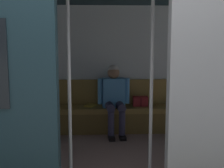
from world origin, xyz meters
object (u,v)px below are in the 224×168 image
at_px(train_car, 104,43).
at_px(grab_pole_far, 151,86).
at_px(handbag, 140,101).
at_px(bench_seat, 107,113).
at_px(grab_pole_door, 69,88).
at_px(book, 91,105).
at_px(person_seated, 114,95).

height_order(train_car, grab_pole_far, train_car).
bearing_deg(handbag, bench_seat, 6.42).
relative_size(bench_seat, grab_pole_door, 1.50).
height_order(book, grab_pole_far, grab_pole_far).
bearing_deg(train_car, handbag, -119.65).
xyz_separation_m(train_car, handbag, (-0.66, -1.17, -1.02)).
xyz_separation_m(bench_seat, handbag, (-0.60, -0.07, 0.19)).
xyz_separation_m(train_car, grab_pole_far, (-0.49, 0.80, -0.45)).
relative_size(handbag, grab_pole_far, 0.12).
bearing_deg(handbag, train_car, 60.35).
height_order(book, grab_pole_door, grab_pole_door).
height_order(bench_seat, grab_pole_far, grab_pole_far).
distance_m(person_seated, grab_pole_door, 2.05).
bearing_deg(person_seated, handbag, -165.70).
bearing_deg(grab_pole_far, train_car, -58.15).
bearing_deg(grab_pole_far, grab_pole_door, 5.36).
relative_size(bench_seat, person_seated, 2.79).
xyz_separation_m(bench_seat, grab_pole_door, (0.43, 1.98, 0.75)).
distance_m(train_car, bench_seat, 1.63).
xyz_separation_m(person_seated, grab_pole_far, (-0.30, 1.84, 0.42)).
xyz_separation_m(bench_seat, person_seated, (-0.13, 0.05, 0.33)).
xyz_separation_m(grab_pole_door, grab_pole_far, (-0.86, -0.08, 0.00)).
height_order(train_car, grab_pole_door, train_car).
xyz_separation_m(person_seated, grab_pole_door, (0.56, 1.92, 0.42)).
bearing_deg(train_car, person_seated, -100.47).
bearing_deg(handbag, grab_pole_far, 85.07).
distance_m(bench_seat, grab_pole_door, 2.16).
height_order(person_seated, grab_pole_door, grab_pole_door).
xyz_separation_m(book, grab_pole_door, (0.15, 2.07, 0.63)).
height_order(handbag, grab_pole_far, grab_pole_far).
xyz_separation_m(person_seated, book, (0.41, -0.15, -0.21)).
distance_m(book, grab_pole_door, 2.17).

